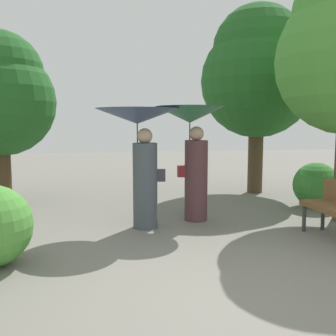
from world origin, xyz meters
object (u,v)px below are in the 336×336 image
person_left (140,140)px  person_right (192,139)px  tree_mid_right (258,72)px  tree_near_left (0,93)px

person_left → person_right: bearing=-70.4°
person_right → tree_mid_right: 3.63m
person_left → tree_near_left: tree_near_left is taller
person_left → tree_mid_right: 4.48m
tree_near_left → tree_mid_right: (5.88, 0.09, 0.61)m
person_left → tree_mid_right: tree_mid_right is taller
person_left → tree_mid_right: bearing=-49.3°
person_right → person_left: bearing=109.6°
person_right → tree_near_left: size_ratio=0.55×
person_right → tree_mid_right: tree_mid_right is taller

